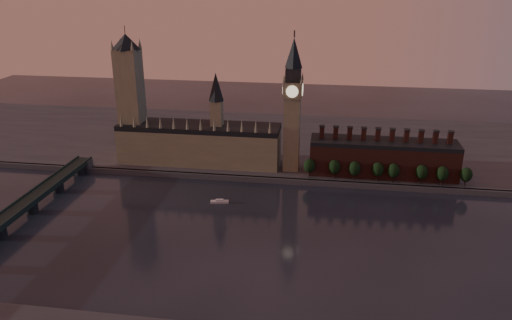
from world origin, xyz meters
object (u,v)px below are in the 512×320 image
(big_ben, at_px, (293,104))
(westminster_bridge, at_px, (13,216))
(river_boat, at_px, (220,201))
(victoria_tower, at_px, (130,94))

(big_ben, xyz_separation_m, westminster_bridge, (-165.00, -112.70, -49.39))
(big_ben, height_order, river_boat, big_ben)
(big_ben, relative_size, westminster_bridge, 0.54)
(victoria_tower, bearing_deg, big_ben, -2.20)
(river_boat, bearing_deg, westminster_bridge, -165.75)
(big_ben, bearing_deg, river_boat, -126.48)
(victoria_tower, height_order, river_boat, victoria_tower)
(big_ben, distance_m, westminster_bridge, 205.83)
(victoria_tower, relative_size, river_boat, 8.36)
(victoria_tower, relative_size, big_ben, 1.01)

